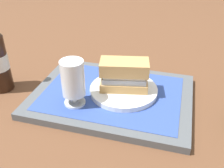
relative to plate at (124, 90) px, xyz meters
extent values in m
plane|color=brown|center=(0.03, 0.01, -0.03)|extent=(3.00, 3.00, 0.00)
cube|color=#4C5156|center=(0.03, 0.01, -0.02)|extent=(0.44, 0.32, 0.02)
cube|color=#2D4793|center=(0.03, 0.01, -0.01)|extent=(0.38, 0.27, 0.00)
cylinder|color=white|center=(0.00, 0.00, 0.00)|extent=(0.19, 0.19, 0.01)
cube|color=tan|center=(0.00, 0.00, 0.02)|extent=(0.14, 0.09, 0.02)
cube|color=#9EA3A8|center=(0.00, 0.00, 0.04)|extent=(0.13, 0.08, 0.02)
cube|color=silver|center=(0.00, 0.00, 0.05)|extent=(0.12, 0.07, 0.01)
sphere|color=#47932D|center=(0.05, 0.01, 0.06)|extent=(0.04, 0.04, 0.04)
cube|color=tan|center=(0.00, 0.00, 0.07)|extent=(0.14, 0.09, 0.04)
cylinder|color=silver|center=(0.11, 0.09, 0.00)|extent=(0.06, 0.06, 0.01)
cylinder|color=silver|center=(0.11, 0.09, 0.01)|extent=(0.01, 0.01, 0.02)
cylinder|color=silver|center=(0.11, 0.09, 0.07)|extent=(0.06, 0.06, 0.09)
cylinder|color=gold|center=(0.11, 0.09, 0.05)|extent=(0.06, 0.06, 0.05)
cylinder|color=white|center=(0.11, 0.09, 0.08)|extent=(0.05, 0.05, 0.01)
camera|label=1|loc=(-0.13, 0.60, 0.40)|focal=41.69mm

